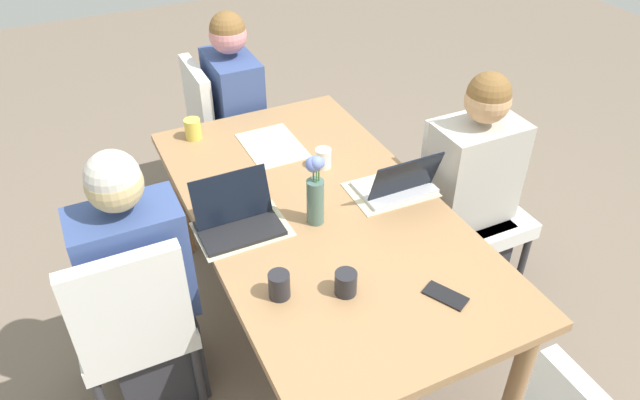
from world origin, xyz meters
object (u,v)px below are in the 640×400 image
object	(u,v)px
person_head_right_left_near	(237,126)
chair_near_left_mid	(469,196)
phone_black	(445,296)
chair_far_left_far	(132,319)
coffee_mug_centre_right	(193,129)
coffee_mug_near_right	(346,283)
laptop_far_left_far	(237,219)
laptop_near_left_mid	(398,184)
coffee_mug_near_left	(323,158)
flower_vase	(315,187)
person_near_left_mid	(469,203)
chair_head_right_left_near	(221,128)
coffee_mug_centre_left	(279,285)
person_far_left_far	(143,296)
dining_table	(320,224)

from	to	relation	value
person_head_right_left_near	chair_near_left_mid	distance (m)	1.38
chair_near_left_mid	phone_black	distance (m)	0.99
chair_far_left_far	coffee_mug_centre_right	xyz separation A→B (m)	(0.83, -0.51, 0.28)
coffee_mug_near_right	phone_black	distance (m)	0.35
laptop_far_left_far	phone_black	bearing A→B (deg)	-142.06
laptop_near_left_mid	phone_black	bearing A→B (deg)	163.99
coffee_mug_near_left	coffee_mug_centre_right	xyz separation A→B (m)	(0.50, 0.46, 0.01)
flower_vase	coffee_mug_centre_right	distance (m)	0.90
person_near_left_mid	chair_far_left_far	bearing A→B (deg)	90.80
chair_head_right_left_near	laptop_near_left_mid	xyz separation A→B (m)	(-1.26, -0.41, 0.28)
chair_head_right_left_near	laptop_far_left_far	bearing A→B (deg)	166.15
chair_head_right_left_near	coffee_mug_centre_left	xyz separation A→B (m)	(-1.61, 0.29, 0.28)
coffee_mug_near_left	phone_black	size ratio (longest dim) A/B	0.61
chair_near_left_mid	coffee_mug_centre_left	xyz separation A→B (m)	(-0.44, 1.18, 0.28)
person_head_right_left_near	person_near_left_mid	world-z (taller)	same
person_head_right_left_near	person_near_left_mid	distance (m)	1.41
coffee_mug_near_right	coffee_mug_centre_left	xyz separation A→B (m)	(0.08, 0.21, 0.01)
chair_near_left_mid	coffee_mug_near_right	bearing A→B (deg)	118.46
chair_far_left_far	laptop_near_left_mid	bearing A→B (deg)	-89.58
chair_near_left_mid	laptop_far_left_far	distance (m)	1.22
coffee_mug_near_right	chair_near_left_mid	bearing A→B (deg)	-61.54
person_far_left_far	flower_vase	xyz separation A→B (m)	(-0.10, -0.71, 0.37)
person_head_right_left_near	flower_vase	bearing A→B (deg)	176.63
dining_table	coffee_mug_centre_right	xyz separation A→B (m)	(0.79, 0.31, 0.13)
chair_head_right_left_near	chair_far_left_far	size ratio (longest dim) A/B	1.00
chair_head_right_left_near	coffee_mug_centre_right	size ratio (longest dim) A/B	8.76
flower_vase	phone_black	world-z (taller)	flower_vase
flower_vase	coffee_mug_centre_left	world-z (taller)	flower_vase
person_near_left_mid	coffee_mug_near_left	size ratio (longest dim) A/B	12.98
chair_head_right_left_near	laptop_far_left_far	distance (m)	1.25
chair_near_left_mid	laptop_far_left_far	xyz separation A→B (m)	(-0.02, 1.19, 0.28)
chair_head_right_left_near	person_near_left_mid	bearing A→B (deg)	-146.17
person_head_right_left_near	chair_near_left_mid	size ratio (longest dim) A/B	1.33
person_far_left_far	coffee_mug_near_left	bearing A→B (deg)	-74.68
chair_far_left_far	person_far_left_far	distance (m)	0.10
dining_table	coffee_mug_near_left	bearing A→B (deg)	-28.21
coffee_mug_near_right	laptop_near_left_mid	bearing A→B (deg)	-47.66
flower_vase	person_near_left_mid	bearing A→B (deg)	-87.03
flower_vase	laptop_far_left_far	bearing A→B (deg)	71.50
coffee_mug_near_left	coffee_mug_centre_right	distance (m)	0.68
person_far_left_far	coffee_mug_near_left	xyz separation A→B (m)	(0.25, -0.92, 0.25)
chair_far_left_far	laptop_far_left_far	distance (m)	0.56
person_near_left_mid	coffee_mug_near_right	size ratio (longest dim) A/B	13.43
chair_far_left_far	coffee_mug_near_left	world-z (taller)	chair_far_left_far
chair_far_left_far	phone_black	size ratio (longest dim) A/B	6.00
chair_far_left_far	laptop_near_left_mid	world-z (taller)	laptop_near_left_mid
chair_far_left_far	coffee_mug_centre_left	size ratio (longest dim) A/B	9.04
person_near_left_mid	flower_vase	world-z (taller)	person_near_left_mid
dining_table	person_head_right_left_near	xyz separation A→B (m)	(1.17, -0.02, -0.13)
phone_black	flower_vase	bearing A→B (deg)	-5.89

